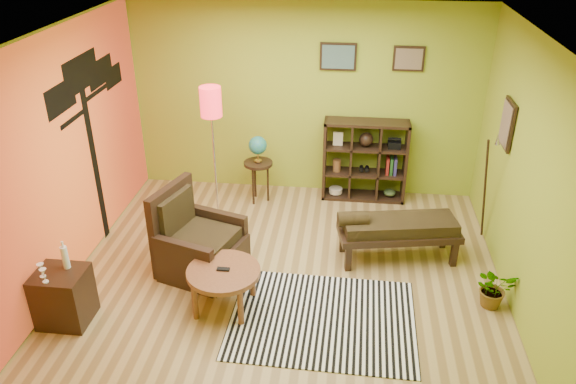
# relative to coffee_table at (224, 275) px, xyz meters

# --- Properties ---
(ground) EXTENTS (5.00, 5.00, 0.00)m
(ground) POSITION_rel_coffee_table_xyz_m (0.59, 0.70, -0.42)
(ground) COLOR tan
(ground) RESTS_ON ground
(room_shell) EXTENTS (5.04, 4.54, 2.82)m
(room_shell) POSITION_rel_coffee_table_xyz_m (0.50, 0.72, 1.38)
(room_shell) COLOR #91A528
(room_shell) RESTS_ON ground
(zebra_rug) EXTENTS (1.97, 1.54, 0.01)m
(zebra_rug) POSITION_rel_coffee_table_xyz_m (1.07, -0.09, -0.41)
(zebra_rug) COLOR white
(zebra_rug) RESTS_ON ground
(coffee_table) EXTENTS (0.79, 0.79, 0.50)m
(coffee_table) POSITION_rel_coffee_table_xyz_m (0.00, 0.00, 0.00)
(coffee_table) COLOR brown
(coffee_table) RESTS_ON ground
(armchair) EXTENTS (1.07, 1.06, 1.04)m
(armchair) POSITION_rel_coffee_table_xyz_m (-0.47, 0.66, -0.10)
(armchair) COLOR black
(armchair) RESTS_ON ground
(side_cabinet) EXTENTS (0.51, 0.46, 0.92)m
(side_cabinet) POSITION_rel_coffee_table_xyz_m (-1.61, -0.40, -0.11)
(side_cabinet) COLOR black
(side_cabinet) RESTS_ON ground
(floor_lamp) EXTENTS (0.29, 0.29, 1.89)m
(floor_lamp) POSITION_rel_coffee_table_xyz_m (-0.50, 1.85, 1.12)
(floor_lamp) COLOR silver
(floor_lamp) RESTS_ON ground
(globe_table) EXTENTS (0.41, 0.41, 1.01)m
(globe_table) POSITION_rel_coffee_table_xyz_m (-0.03, 2.46, 0.35)
(globe_table) COLOR black
(globe_table) RESTS_ON ground
(cube_shelf) EXTENTS (1.20, 0.35, 1.20)m
(cube_shelf) POSITION_rel_coffee_table_xyz_m (1.51, 2.73, 0.18)
(cube_shelf) COLOR black
(cube_shelf) RESTS_ON ground
(bench) EXTENTS (1.53, 0.78, 0.68)m
(bench) POSITION_rel_coffee_table_xyz_m (1.87, 1.16, 0.02)
(bench) COLOR black
(bench) RESTS_ON ground
(potted_plant) EXTENTS (0.50, 0.53, 0.36)m
(potted_plant) POSITION_rel_coffee_table_xyz_m (2.89, 0.36, -0.24)
(potted_plant) COLOR #26661E
(potted_plant) RESTS_ON ground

